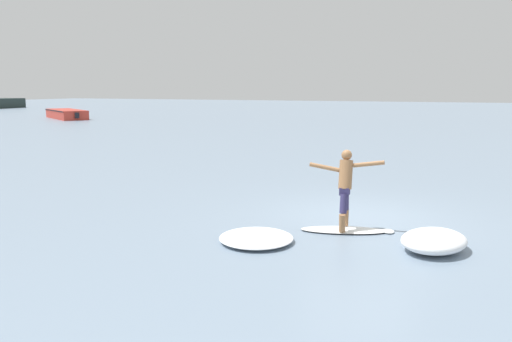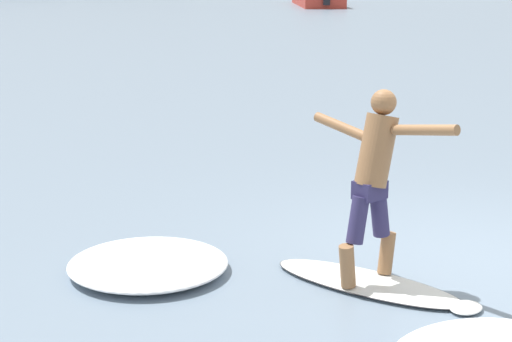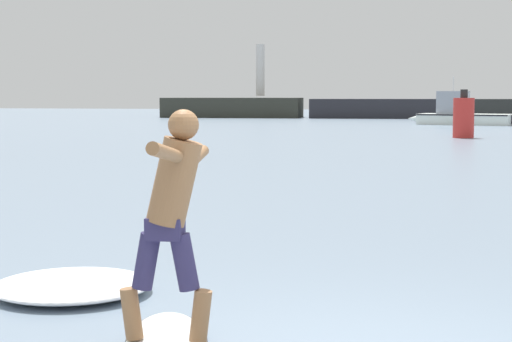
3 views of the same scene
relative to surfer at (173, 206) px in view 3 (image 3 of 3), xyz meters
The scene contains 4 objects.
surfer is the anchor object (origin of this frame).
small_boat_offshore 48.39m from the surfer, 86.58° to the left, with size 6.60×3.71×2.96m.
channel_marker_buoy 31.93m from the surfer, 85.12° to the left, with size 0.89×0.89×2.07m.
wave_foam_at_nose 2.26m from the surfer, 135.30° to the left, with size 1.57×1.57×0.16m.
Camera 3 is at (0.58, -5.71, 1.85)m, focal length 60.00 mm.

